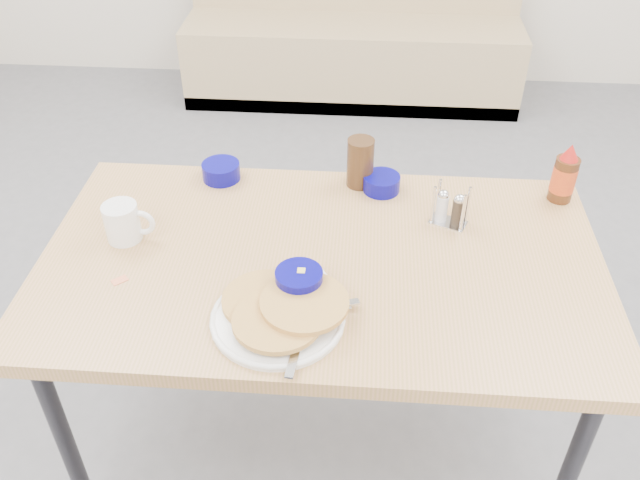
# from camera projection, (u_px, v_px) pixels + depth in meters

# --- Properties ---
(booth_bench) EXTENTS (1.90, 0.56, 1.22)m
(booth_bench) POSITION_uv_depth(u_px,v_px,m) (353.00, 34.00, 3.92)
(booth_bench) COLOR tan
(booth_bench) RESTS_ON ground
(dining_table) EXTENTS (1.40, 0.80, 0.76)m
(dining_table) POSITION_uv_depth(u_px,v_px,m) (321.00, 277.00, 1.72)
(dining_table) COLOR tan
(dining_table) RESTS_ON ground
(pancake_plate) EXTENTS (0.31, 0.33, 0.05)m
(pancake_plate) POSITION_uv_depth(u_px,v_px,m) (280.00, 313.00, 1.50)
(pancake_plate) COLOR white
(pancake_plate) RESTS_ON dining_table
(coffee_mug) EXTENTS (0.13, 0.09, 0.10)m
(coffee_mug) POSITION_uv_depth(u_px,v_px,m) (124.00, 222.00, 1.71)
(coffee_mug) COLOR white
(coffee_mug) RESTS_ON dining_table
(grits_setting) EXTENTS (0.26, 0.25, 0.08)m
(grits_setting) POSITION_uv_depth(u_px,v_px,m) (299.00, 286.00, 1.55)
(grits_setting) COLOR white
(grits_setting) RESTS_ON dining_table
(creamer_bowl) EXTENTS (0.11, 0.11, 0.05)m
(creamer_bowl) POSITION_uv_depth(u_px,v_px,m) (221.00, 171.00, 1.95)
(creamer_bowl) COLOR #060570
(creamer_bowl) RESTS_ON dining_table
(butter_bowl) EXTENTS (0.10, 0.10, 0.05)m
(butter_bowl) POSITION_uv_depth(u_px,v_px,m) (382.00, 183.00, 1.90)
(butter_bowl) COLOR #060570
(butter_bowl) RESTS_ON dining_table
(amber_tumbler) EXTENTS (0.09, 0.09, 0.14)m
(amber_tumbler) POSITION_uv_depth(u_px,v_px,m) (360.00, 163.00, 1.90)
(amber_tumbler) COLOR #382312
(amber_tumbler) RESTS_ON dining_table
(condiment_caddy) EXTENTS (0.11, 0.09, 0.11)m
(condiment_caddy) POSITION_uv_depth(u_px,v_px,m) (450.00, 211.00, 1.77)
(condiment_caddy) COLOR silver
(condiment_caddy) RESTS_ON dining_table
(syrup_bottle) EXTENTS (0.07, 0.07, 0.17)m
(syrup_bottle) POSITION_uv_depth(u_px,v_px,m) (564.00, 176.00, 1.84)
(syrup_bottle) COLOR #47230F
(syrup_bottle) RESTS_ON dining_table
(sugar_wrapper) EXTENTS (0.04, 0.04, 0.00)m
(sugar_wrapper) POSITION_uv_depth(u_px,v_px,m) (120.00, 280.00, 1.61)
(sugar_wrapper) COLOR #F17B50
(sugar_wrapper) RESTS_ON dining_table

